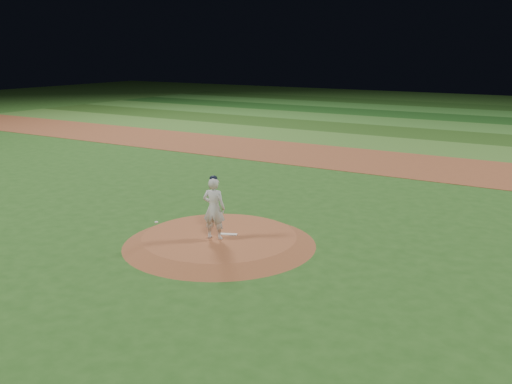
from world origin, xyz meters
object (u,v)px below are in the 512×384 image
rosin_bag (156,222)px  pitchers_mound (220,240)px  pitching_rubber (228,234)px  pitcher_on_mound (214,208)px

rosin_bag → pitchers_mound: bearing=0.7°
pitching_rubber → pitcher_on_mound: size_ratio=0.29×
pitcher_on_mound → pitchers_mound: bearing=95.1°
pitchers_mound → pitcher_on_mound: (0.03, -0.28, 1.02)m
pitching_rubber → rosin_bag: bearing=162.0°
pitching_rubber → rosin_bag: rosin_bag is taller
pitchers_mound → pitcher_on_mound: bearing=-84.9°
pitcher_on_mound → rosin_bag: bearing=173.9°
rosin_bag → pitcher_on_mound: (2.35, -0.25, 0.86)m
pitchers_mound → rosin_bag: rosin_bag is taller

